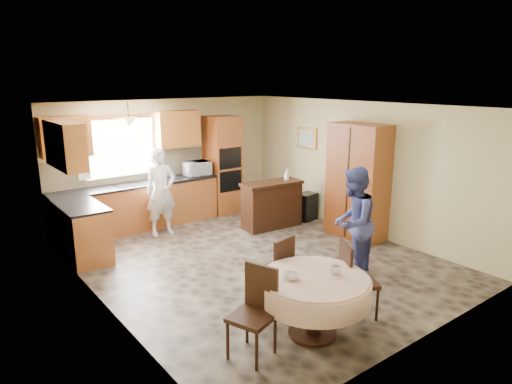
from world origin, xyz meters
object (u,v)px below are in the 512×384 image
Objects in this scene: sideboard at (272,206)px; cupboard at (357,181)px; chair_left at (256,307)px; oven_tower at (223,165)px; person_sink at (161,192)px; chair_right at (353,276)px; dining_table at (314,290)px; person_dining at (353,222)px; chair_back at (277,268)px.

cupboard is at bearing -51.00° from sideboard.
chair_left is at bearing -153.90° from cupboard.
oven_tower is 1.28× the size of person_sink.
cupboard is at bearing -21.49° from chair_right.
chair_left is at bearing -126.29° from sideboard.
person_sink is at bearing 147.67° from chair_left.
dining_table is at bearing 61.15° from chair_left.
cupboard is 1.64× the size of dining_table.
person_sink is (0.22, 4.30, 0.26)m from dining_table.
oven_tower reaches higher than chair_right.
person_dining is (2.37, 0.72, 0.29)m from chair_left.
oven_tower is 4.53m from chair_back.
person_dining is (0.92, 0.82, 0.31)m from chair_right.
person_dining reaches higher than chair_left.
person_dining is (1.52, 0.07, 0.30)m from chair_back.
chair_left reaches higher than chair_back.
chair_back is 0.58× the size of person_dining.
person_sink is at bearing -103.77° from chair_back.
oven_tower is 3.08m from cupboard.
oven_tower is 4.04m from person_dining.
chair_back is (-2.94, -1.20, -0.53)m from cupboard.
sideboard is 2.59m from person_dining.
oven_tower is 1.64× the size of dining_table.
dining_table is at bearing -89.95° from person_sink.
chair_back is at bearing -88.74° from person_sink.
oven_tower is 1.64m from sideboard.
person_sink is at bearing 140.68° from cupboard.
chair_back is (0.85, 0.65, -0.01)m from chair_left.
person_sink reaches higher than chair_back.
chair_right is at bearing -80.48° from person_sink.
sideboard is 3.98m from dining_table.
chair_right is 0.57× the size of person_dining.
person_dining is at bearing -19.59° from chair_right.
dining_table is 4.31m from person_sink.
person_dining is at bearing 87.57° from chair_left.
chair_right is (-1.43, -3.33, 0.09)m from sideboard.
person_sink is at bearing -162.20° from oven_tower.
cupboard is at bearing -69.66° from oven_tower.
oven_tower is 2.21× the size of chair_right.
oven_tower is at bearing 20.74° from person_sink.
sideboard is at bearing -125.28° from person_dining.
chair_right is 4.31m from person_sink.
chair_right reaches higher than sideboard.
chair_right is at bearing -104.70° from oven_tower.
chair_back reaches higher than sideboard.
chair_left is at bearing -6.85° from person_dining.
cupboard reaches higher than person_sink.
chair_left is (-2.72, -4.74, -0.52)m from oven_tower.
cupboard reaches higher than dining_table.
person_dining reaches higher than chair_back.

